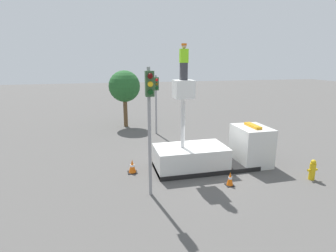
{
  "coord_description": "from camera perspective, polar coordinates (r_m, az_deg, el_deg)",
  "views": [
    {
      "loc": [
        -5.18,
        -12.65,
        5.78
      ],
      "look_at": [
        -2.37,
        -1.08,
        2.8
      ],
      "focal_mm": 28.0,
      "sensor_mm": 36.0,
      "label": 1
    }
  ],
  "objects": [
    {
      "name": "bucket_truck",
      "position": [
        14.71,
        10.09,
        -5.58
      ],
      "size": [
        6.42,
        2.22,
        4.84
      ],
      "color": "black",
      "rests_on": "ground"
    },
    {
      "name": "traffic_light_pole",
      "position": [
        10.65,
        -4.01,
        3.94
      ],
      "size": [
        0.34,
        0.57,
        5.55
      ],
      "color": "gray",
      "rests_on": "ground"
    },
    {
      "name": "traffic_cone_curbside",
      "position": [
        13.0,
        13.35,
        -11.16
      ],
      "size": [
        0.39,
        0.39,
        0.69
      ],
      "color": "black",
      "rests_on": "ground"
    },
    {
      "name": "traffic_cone_rear",
      "position": [
        14.12,
        -7.79,
        -8.74
      ],
      "size": [
        0.5,
        0.5,
        0.72
      ],
      "color": "black",
      "rests_on": "ground"
    },
    {
      "name": "ground_plane",
      "position": [
        14.84,
        8.03,
        -9.03
      ],
      "size": [
        120.0,
        120.0,
        0.0
      ],
      "primitive_type": "plane",
      "color": "#565451"
    },
    {
      "name": "worker",
      "position": [
        13.23,
        3.46,
        13.75
      ],
      "size": [
        0.4,
        0.26,
        1.75
      ],
      "color": "#38383D",
      "rests_on": "bucket_truck"
    },
    {
      "name": "tree_left_bg",
      "position": [
        23.44,
        -9.46,
        8.46
      ],
      "size": [
        2.73,
        2.73,
        4.98
      ],
      "color": "brown",
      "rests_on": "ground"
    },
    {
      "name": "fire_hydrant",
      "position": [
        14.99,
        28.92,
        -8.37
      ],
      "size": [
        0.53,
        0.29,
        1.05
      ],
      "color": "gold",
      "rests_on": "ground"
    },
    {
      "name": "traffic_light_across",
      "position": [
        20.59,
        -2.57,
        7.2
      ],
      "size": [
        0.34,
        0.57,
        4.7
      ],
      "color": "gray",
      "rests_on": "ground"
    }
  ]
}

